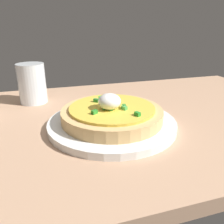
% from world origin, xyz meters
% --- Properties ---
extents(dining_table, '(1.19, 0.66, 0.03)m').
position_xyz_m(dining_table, '(0.00, 0.00, 0.01)').
color(dining_table, tan).
rests_on(dining_table, ground).
extents(plate, '(0.30, 0.30, 0.02)m').
position_xyz_m(plate, '(-0.03, -0.06, 0.04)').
color(plate, white).
rests_on(plate, dining_table).
extents(pizza, '(0.23, 0.23, 0.07)m').
position_xyz_m(pizza, '(-0.03, -0.06, 0.06)').
color(pizza, tan).
rests_on(pizza, plate).
extents(cup_far, '(0.08, 0.08, 0.12)m').
position_xyz_m(cup_far, '(-0.21, 0.18, 0.09)').
color(cup_far, silver).
rests_on(cup_far, dining_table).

